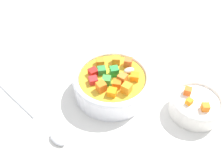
% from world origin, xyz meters
% --- Properties ---
extents(ground_plane, '(1.40, 1.40, 0.02)m').
position_xyz_m(ground_plane, '(0.00, 0.00, -0.01)').
color(ground_plane, silver).
extents(soup_bowl_main, '(0.15, 0.15, 0.06)m').
position_xyz_m(soup_bowl_main, '(0.00, -0.00, 0.03)').
color(soup_bowl_main, white).
rests_on(soup_bowl_main, ground_plane).
extents(spoon, '(0.06, 0.22, 0.01)m').
position_xyz_m(spoon, '(-0.13, 0.10, 0.00)').
color(spoon, silver).
rests_on(spoon, ground_plane).
extents(side_bowl_small, '(0.10, 0.10, 0.04)m').
position_xyz_m(side_bowl_small, '(0.04, -0.16, 0.02)').
color(side_bowl_small, white).
rests_on(side_bowl_small, ground_plane).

